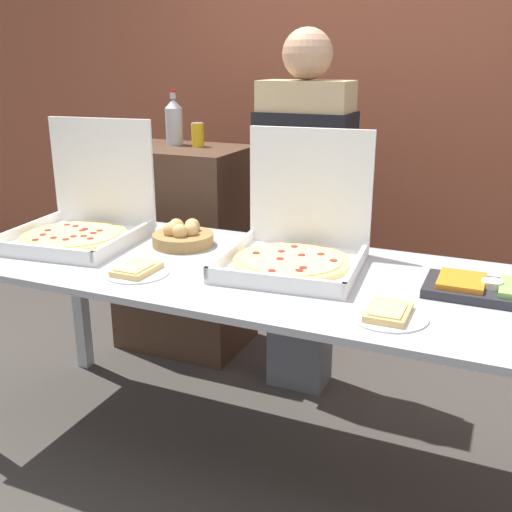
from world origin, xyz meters
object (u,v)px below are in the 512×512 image
soda_bottle (174,121)px  pizza_box_far_left (82,220)px  bread_basket (183,236)px  veggie_tray (491,290)px  soda_can_silver (136,138)px  paper_plate_front_left (388,313)px  soda_can_colored (198,135)px  person_server_vest (304,198)px  pizza_box_near_right (297,242)px  paper_plate_front_right (137,271)px

soda_bottle → pizza_box_far_left: bearing=-86.4°
bread_basket → soda_bottle: bearing=122.2°
pizza_box_far_left → veggie_tray: bearing=-5.9°
bread_basket → soda_can_silver: soda_can_silver is taller
pizza_box_far_left → paper_plate_front_left: size_ratio=2.36×
soda_bottle → soda_can_colored: bearing=-6.3°
pizza_box_far_left → soda_can_colored: pizza_box_far_left is taller
soda_bottle → soda_can_silver: bearing=-104.3°
person_server_vest → soda_can_colored: bearing=-19.2°
pizza_box_near_right → paper_plate_front_right: (-0.48, -0.33, -0.07)m
person_server_vest → bread_basket: bearing=57.2°
soda_can_silver → person_server_vest: person_server_vest is taller
veggie_tray → soda_can_silver: (-1.75, 0.60, 0.33)m
paper_plate_front_right → person_server_vest: bearing=70.5°
veggie_tray → person_server_vest: person_server_vest is taller
veggie_tray → paper_plate_front_left: bearing=-132.2°
pizza_box_far_left → paper_plate_front_left: bearing=-18.3°
paper_plate_front_left → soda_can_colored: 1.74m
soda_can_silver → soda_can_colored: 0.33m
soda_bottle → soda_can_colored: size_ratio=2.31×
pizza_box_near_right → soda_can_silver: 1.23m
bread_basket → soda_can_colored: (-0.34, 0.76, 0.31)m
pizza_box_far_left → soda_can_colored: 0.90m
soda_bottle → person_server_vest: (0.83, -0.25, -0.29)m
person_server_vest → soda_bottle: bearing=-17.0°
paper_plate_front_left → soda_can_colored: size_ratio=1.91×
paper_plate_front_left → veggie_tray: veggie_tray is taller
veggie_tray → bread_basket: (-1.19, 0.09, 0.02)m
pizza_box_near_right → soda_can_colored: bearing=131.6°
soda_can_colored → soda_bottle: bearing=173.7°
pizza_box_near_right → paper_plate_front_left: 0.55m
paper_plate_front_right → soda_bottle: bearing=114.2°
veggie_tray → soda_can_colored: (-1.53, 0.85, 0.33)m
pizza_box_near_right → person_server_vest: size_ratio=0.32×
soda_can_silver → veggie_tray: bearing=-19.0°
veggie_tray → soda_can_colored: size_ratio=3.35×
pizza_box_far_left → soda_can_colored: (0.10, 0.85, 0.26)m
bread_basket → soda_can_silver: size_ratio=2.01×
bread_basket → soda_bottle: soda_bottle is taller
paper_plate_front_right → soda_can_colored: 1.23m
pizza_box_near_right → bread_basket: bearing=170.8°
veggie_tray → bread_basket: size_ratio=1.66×
pizza_box_far_left → bread_basket: bearing=5.9°
paper_plate_front_left → soda_bottle: size_ratio=0.83×
bread_basket → paper_plate_front_left: bearing=-22.7°
paper_plate_front_right → soda_can_colored: (-0.36, 1.13, 0.34)m
pizza_box_near_right → soda_can_colored: (-0.85, 0.80, 0.27)m
soda_can_colored → veggie_tray: bearing=-29.0°
pizza_box_near_right → soda_can_silver: size_ratio=4.37×
paper_plate_front_right → person_server_vest: 0.95m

